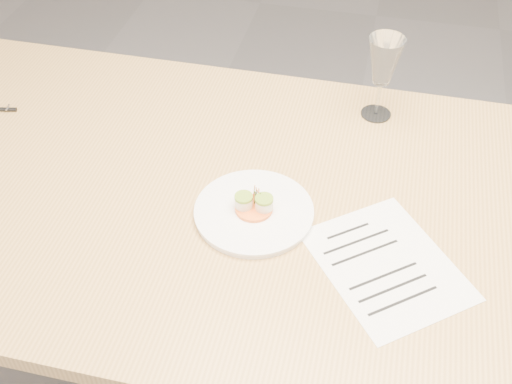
% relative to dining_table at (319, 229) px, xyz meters
% --- Properties ---
extents(ground, '(7.00, 7.00, 0.00)m').
position_rel_dining_table_xyz_m(ground, '(0.00, 0.00, -0.68)').
color(ground, slate).
rests_on(ground, ground).
extents(dining_table, '(2.40, 1.00, 0.75)m').
position_rel_dining_table_xyz_m(dining_table, '(0.00, 0.00, 0.00)').
color(dining_table, tan).
rests_on(dining_table, ground).
extents(dinner_plate, '(0.26, 0.26, 0.07)m').
position_rel_dining_table_xyz_m(dinner_plate, '(-0.14, -0.05, 0.08)').
color(dinner_plate, white).
rests_on(dinner_plate, dining_table).
extents(recipe_sheet, '(0.39, 0.40, 0.00)m').
position_rel_dining_table_xyz_m(recipe_sheet, '(0.15, -0.13, 0.07)').
color(recipe_sheet, white).
rests_on(recipe_sheet, dining_table).
extents(wine_glass_0, '(0.09, 0.09, 0.22)m').
position_rel_dining_table_xyz_m(wine_glass_0, '(0.09, 0.37, 0.22)').
color(wine_glass_0, white).
rests_on(wine_glass_0, dining_table).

